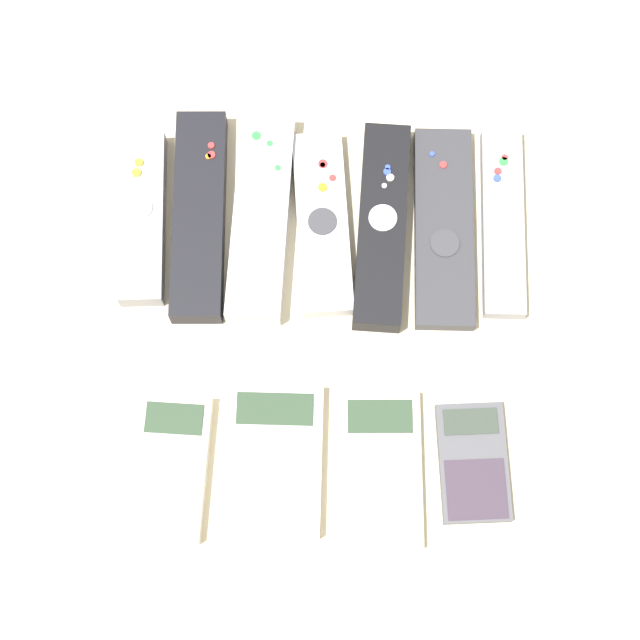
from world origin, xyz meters
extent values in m
plane|color=beige|center=(0.00, 0.00, 0.00)|extent=(3.00, 3.00, 0.00)
cube|color=gray|center=(-0.18, 0.14, 0.01)|extent=(0.05, 0.18, 0.02)
cylinder|color=silver|center=(-0.18, 0.15, 0.02)|extent=(0.02, 0.02, 0.00)
cylinder|color=yellow|center=(-0.18, 0.18, 0.02)|extent=(0.01, 0.01, 0.00)
cylinder|color=yellow|center=(-0.18, 0.19, 0.02)|extent=(0.01, 0.01, 0.00)
cube|color=black|center=(-0.12, 0.14, 0.01)|extent=(0.05, 0.22, 0.03)
cylinder|color=red|center=(-0.11, 0.21, 0.03)|extent=(0.01, 0.01, 0.00)
cylinder|color=orange|center=(-0.11, 0.20, 0.03)|extent=(0.01, 0.01, 0.00)
cylinder|color=red|center=(-0.11, 0.20, 0.03)|extent=(0.01, 0.01, 0.00)
cube|color=silver|center=(-0.06, 0.14, 0.01)|extent=(0.06, 0.22, 0.03)
cylinder|color=#99999E|center=(-0.06, 0.14, 0.03)|extent=(0.02, 0.02, 0.00)
cylinder|color=green|center=(-0.04, 0.19, 0.03)|extent=(0.01, 0.01, 0.00)
cylinder|color=green|center=(-0.07, 0.22, 0.03)|extent=(0.01, 0.01, 0.00)
cylinder|color=green|center=(-0.05, 0.21, 0.03)|extent=(0.01, 0.01, 0.00)
cube|color=#B7B7BC|center=(0.00, 0.14, 0.01)|extent=(0.06, 0.19, 0.02)
cylinder|color=#38383D|center=(0.00, 0.13, 0.02)|extent=(0.03, 0.03, 0.00)
cylinder|color=red|center=(0.00, 0.20, 0.02)|extent=(0.01, 0.01, 0.00)
cylinder|color=orange|center=(0.00, 0.19, 0.02)|extent=(0.01, 0.01, 0.00)
cylinder|color=red|center=(0.01, 0.18, 0.02)|extent=(0.01, 0.01, 0.00)
cylinder|color=orange|center=(0.00, 0.17, 0.02)|extent=(0.01, 0.01, 0.00)
cube|color=black|center=(0.06, 0.13, 0.01)|extent=(0.06, 0.21, 0.03)
cylinder|color=silver|center=(0.06, 0.14, 0.03)|extent=(0.03, 0.03, 0.00)
cylinder|color=silver|center=(0.07, 0.18, 0.03)|extent=(0.01, 0.01, 0.00)
cylinder|color=blue|center=(0.06, 0.19, 0.03)|extent=(0.01, 0.01, 0.00)
cylinder|color=blue|center=(0.06, 0.18, 0.03)|extent=(0.01, 0.01, 0.00)
cylinder|color=silver|center=(0.06, 0.17, 0.03)|extent=(0.01, 0.01, 0.00)
cube|color=#333338|center=(0.12, 0.13, 0.01)|extent=(0.06, 0.21, 0.02)
cylinder|color=#38383D|center=(0.12, 0.11, 0.02)|extent=(0.03, 0.03, 0.00)
cylinder|color=blue|center=(0.11, 0.21, 0.02)|extent=(0.01, 0.01, 0.00)
cylinder|color=red|center=(0.12, 0.20, 0.02)|extent=(0.01, 0.01, 0.00)
cube|color=gray|center=(0.18, 0.14, 0.01)|extent=(0.04, 0.20, 0.02)
cylinder|color=green|center=(0.18, 0.20, 0.02)|extent=(0.01, 0.01, 0.00)
cylinder|color=red|center=(0.17, 0.19, 0.02)|extent=(0.01, 0.01, 0.00)
cylinder|color=blue|center=(0.17, 0.18, 0.02)|extent=(0.01, 0.01, 0.00)
cylinder|color=red|center=(0.18, 0.21, 0.02)|extent=(0.01, 0.01, 0.00)
cube|color=beige|center=(-0.14, -0.11, 0.01)|extent=(0.07, 0.14, 0.02)
cube|color=#2D422D|center=(-0.14, -0.06, 0.02)|extent=(0.06, 0.03, 0.00)
cube|color=gray|center=(-0.14, -0.14, 0.02)|extent=(0.06, 0.07, 0.00)
cube|color=silver|center=(-0.04, -0.10, 0.01)|extent=(0.09, 0.14, 0.02)
cube|color=#2D422D|center=(-0.04, -0.05, 0.02)|extent=(0.07, 0.03, 0.00)
cube|color=#A58098|center=(-0.04, -0.13, 0.02)|extent=(0.08, 0.07, 0.00)
cube|color=beige|center=(0.06, -0.11, 0.01)|extent=(0.08, 0.14, 0.01)
cube|color=#2D422D|center=(0.05, -0.06, 0.01)|extent=(0.06, 0.03, 0.00)
cube|color=gray|center=(0.06, -0.14, 0.01)|extent=(0.07, 0.07, 0.00)
cube|color=#4C4C51|center=(0.14, -0.10, 0.01)|extent=(0.07, 0.11, 0.01)
cube|color=#333D33|center=(0.14, -0.06, 0.01)|extent=(0.05, 0.03, 0.00)
cube|color=#392D3B|center=(0.14, -0.12, 0.01)|extent=(0.06, 0.06, 0.00)
camera|label=1|loc=(0.00, -0.26, 0.99)|focal=60.00mm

